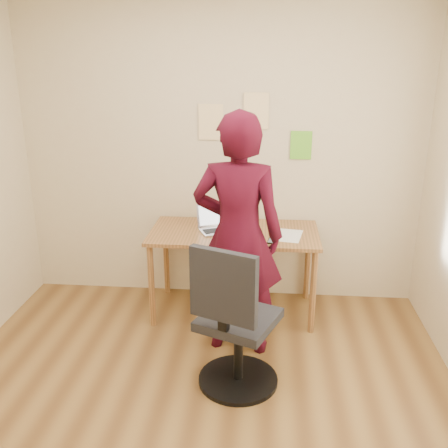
# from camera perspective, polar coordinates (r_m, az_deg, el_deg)

# --- Properties ---
(room) EXTENTS (3.58, 3.58, 2.78)m
(room) POSITION_cam_1_polar(r_m,az_deg,el_deg) (2.68, -4.07, 1.60)
(room) COLOR brown
(room) RESTS_ON ground
(desk) EXTENTS (1.40, 0.70, 0.74)m
(desk) POSITION_cam_1_polar(r_m,az_deg,el_deg) (4.19, 1.15, -1.96)
(desk) COLOR #996334
(desk) RESTS_ON ground
(laptop) EXTENTS (0.37, 0.36, 0.21)m
(laptop) POSITION_cam_1_polar(r_m,az_deg,el_deg) (4.18, -0.87, -0.03)
(laptop) COLOR silver
(laptop) RESTS_ON desk
(paper_sheet) EXTENTS (0.27, 0.35, 0.00)m
(paper_sheet) POSITION_cam_1_polar(r_m,az_deg,el_deg) (4.10, 7.27, -1.30)
(paper_sheet) COLOR white
(paper_sheet) RESTS_ON desk
(phone) EXTENTS (0.08, 0.13, 0.01)m
(phone) POSITION_cam_1_polar(r_m,az_deg,el_deg) (3.95, 5.49, -1.93)
(phone) COLOR black
(phone) RESTS_ON desk
(wall_note_left) EXTENTS (0.21, 0.00, 0.30)m
(wall_note_left) POSITION_cam_1_polar(r_m,az_deg,el_deg) (4.33, -1.51, 11.57)
(wall_note_left) COLOR #FBD796
(wall_note_left) RESTS_ON room
(wall_note_mid) EXTENTS (0.21, 0.00, 0.30)m
(wall_note_mid) POSITION_cam_1_polar(r_m,az_deg,el_deg) (4.29, 3.70, 12.77)
(wall_note_mid) COLOR #FBD796
(wall_note_mid) RESTS_ON room
(wall_note_right) EXTENTS (0.18, 0.00, 0.24)m
(wall_note_right) POSITION_cam_1_polar(r_m,az_deg,el_deg) (4.34, 8.79, 8.88)
(wall_note_right) COLOR #68C42C
(wall_note_right) RESTS_ON room
(office_chair) EXTENTS (0.60, 0.61, 1.05)m
(office_chair) POSITION_cam_1_polar(r_m,az_deg,el_deg) (3.32, 1.16, -11.89)
(office_chair) COLOR black
(office_chair) RESTS_ON ground
(person) EXTENTS (0.69, 0.49, 1.80)m
(person) POSITION_cam_1_polar(r_m,az_deg,el_deg) (3.59, 1.60, -1.37)
(person) COLOR #3A0715
(person) RESTS_ON ground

